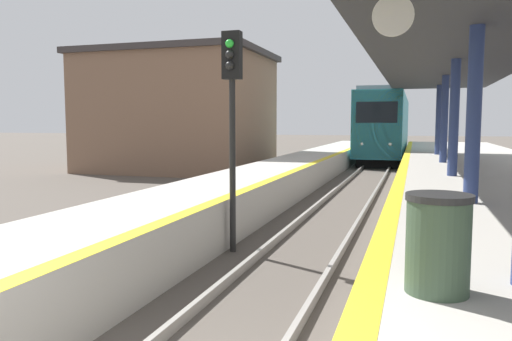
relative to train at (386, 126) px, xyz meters
name	(u,v)px	position (x,y,z in m)	size (l,w,h in m)	color
train	(386,126)	(0.00, 0.00, 0.00)	(2.70, 18.94, 4.56)	black
signal_near	(232,99)	(-1.36, -27.70, 0.67)	(0.36, 0.31, 4.26)	black
station_canopy	(456,58)	(3.05, -21.41, 2.03)	(4.57, 25.54, 3.52)	navy
trash_bin	(438,243)	(2.23, -32.09, -0.85)	(0.58, 0.58, 0.90)	#384C38
station_building	(178,112)	(-10.01, -12.67, 0.81)	(9.42, 7.07, 6.22)	brown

